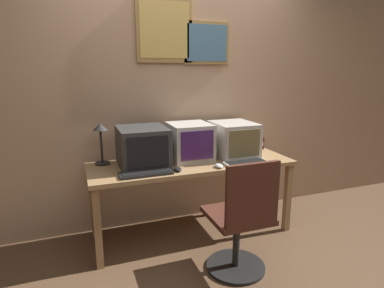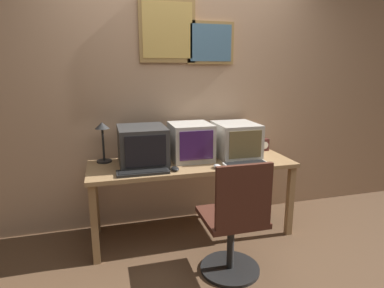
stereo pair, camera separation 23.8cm
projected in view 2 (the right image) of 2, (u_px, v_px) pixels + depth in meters
The scene contains 12 objects.
wall_back at pixel (181, 93), 3.17m from camera, with size 8.00×0.08×2.60m.
desk at pixel (192, 170), 2.96m from camera, with size 1.85×0.63×0.71m.
monitor_left at pixel (142, 146), 2.83m from camera, with size 0.41×0.46×0.34m.
monitor_center at pixel (191, 142), 3.00m from camera, with size 0.37×0.40×0.34m.
monitor_right at pixel (236, 140), 3.08m from camera, with size 0.38×0.44×0.33m.
keyboard_main at pixel (143, 172), 2.62m from camera, with size 0.43×0.16×0.03m.
keyboard_side at pixel (246, 164), 2.83m from camera, with size 0.40×0.14×0.03m.
mouse_near_keyboard at pixel (175, 169), 2.69m from camera, with size 0.07×0.11×0.03m.
mouse_far_corner at pixel (217, 166), 2.75m from camera, with size 0.06×0.10×0.03m.
desk_clock at pixel (263, 145), 3.34m from camera, with size 0.10×0.06×0.13m.
desk_lamp at pixel (103, 135), 2.88m from camera, with size 0.14×0.14×0.37m.
office_chair at pixel (234, 227), 2.38m from camera, with size 0.46×0.46×0.93m.
Camera 2 is at (-0.76, -1.86, 1.55)m, focal length 30.00 mm.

